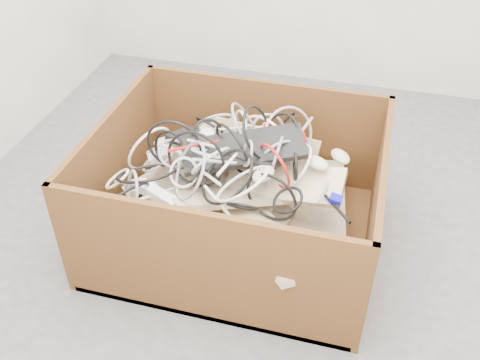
% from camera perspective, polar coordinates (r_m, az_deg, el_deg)
% --- Properties ---
extents(ground, '(3.00, 3.00, 0.00)m').
position_cam_1_polar(ground, '(2.46, 3.27, -5.43)').
color(ground, '#4B4B4D').
rests_on(ground, ground).
extents(cardboard_box, '(1.14, 0.95, 0.54)m').
position_cam_1_polar(cardboard_box, '(2.35, -0.49, -3.31)').
color(cardboard_box, '#3D1E0F').
rests_on(cardboard_box, ground).
extents(keyboard_pile, '(0.96, 0.83, 0.43)m').
position_cam_1_polar(keyboard_pile, '(2.25, 0.05, -0.51)').
color(keyboard_pile, beige).
rests_on(keyboard_pile, cardboard_box).
extents(mice_scatter, '(0.87, 0.69, 0.20)m').
position_cam_1_polar(mice_scatter, '(2.21, 1.46, 1.21)').
color(mice_scatter, beige).
rests_on(mice_scatter, keyboard_pile).
extents(power_strip_left, '(0.28, 0.20, 0.12)m').
position_cam_1_polar(power_strip_left, '(2.34, -6.09, 3.44)').
color(power_strip_left, white).
rests_on(power_strip_left, keyboard_pile).
extents(power_strip_right, '(0.26, 0.12, 0.08)m').
position_cam_1_polar(power_strip_right, '(2.13, -7.78, -2.00)').
color(power_strip_right, white).
rests_on(power_strip_right, keyboard_pile).
extents(vga_plug, '(0.05, 0.05, 0.03)m').
position_cam_1_polar(vga_plug, '(2.09, 9.92, -1.93)').
color(vga_plug, '#0F0BAD').
rests_on(vga_plug, keyboard_pile).
extents(cable_tangle, '(0.99, 0.77, 0.44)m').
position_cam_1_polar(cable_tangle, '(2.21, -1.46, 2.61)').
color(cable_tangle, black).
rests_on(cable_tangle, keyboard_pile).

